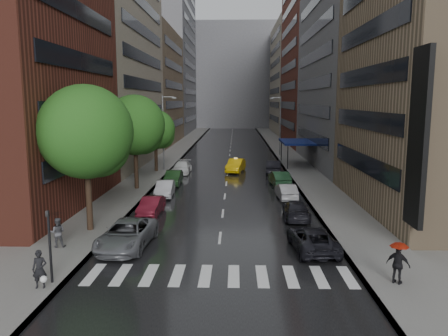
{
  "coord_description": "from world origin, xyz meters",
  "views": [
    {
      "loc": [
        0.97,
        -22.45,
        8.59
      ],
      "look_at": [
        0.0,
        13.37,
        3.0
      ],
      "focal_mm": 35.0,
      "sensor_mm": 36.0,
      "label": 1
    }
  ],
  "objects": [
    {
      "name": "road",
      "position": [
        0.0,
        50.0,
        0.01
      ],
      "size": [
        14.0,
        140.0,
        0.01
      ],
      "primitive_type": "cube",
      "color": "black",
      "rests_on": "ground"
    },
    {
      "name": "ped_red_umbrella",
      "position": [
        8.5,
        -3.02,
        1.33
      ],
      "size": [
        1.13,
        1.01,
        2.01
      ],
      "color": "black",
      "rests_on": "sidewalk_right"
    },
    {
      "name": "crosswalk",
      "position": [
        0.2,
        -2.0,
        0.01
      ],
      "size": [
        13.15,
        2.8,
        0.01
      ],
      "color": "silver",
      "rests_on": "ground"
    },
    {
      "name": "building_far",
      "position": [
        0.0,
        118.0,
        16.0
      ],
      "size": [
        40.0,
        14.0,
        32.0
      ],
      "primitive_type": "cube",
      "color": "slate",
      "rests_on": "ground"
    },
    {
      "name": "ped_black_umbrella",
      "position": [
        -9.31,
        1.62,
        1.38
      ],
      "size": [
        0.96,
        0.98,
        2.09
      ],
      "color": "#4A4A4F",
      "rests_on": "sidewalk_left"
    },
    {
      "name": "ground",
      "position": [
        0.0,
        0.0,
        0.0
      ],
      "size": [
        220.0,
        220.0,
        0.0
      ],
      "primitive_type": "plane",
      "color": "gray",
      "rests_on": "ground"
    },
    {
      "name": "sidewalk_left",
      "position": [
        -9.0,
        50.0,
        0.07
      ],
      "size": [
        4.0,
        140.0,
        0.15
      ],
      "primitive_type": "cube",
      "color": "gray",
      "rests_on": "ground"
    },
    {
      "name": "buildings_right",
      "position": [
        15.0,
        56.7,
        15.03
      ],
      "size": [
        8.05,
        109.1,
        36.0
      ],
      "color": "#937A5B",
      "rests_on": "ground"
    },
    {
      "name": "awning",
      "position": [
        8.98,
        35.0,
        3.13
      ],
      "size": [
        4.0,
        8.0,
        3.12
      ],
      "color": "navy",
      "rests_on": "sidewalk_right"
    },
    {
      "name": "parked_cars_right",
      "position": [
        5.4,
        14.21,
        0.72
      ],
      "size": [
        2.64,
        31.92,
        1.57
      ],
      "color": "black",
      "rests_on": "ground"
    },
    {
      "name": "buildings_left",
      "position": [
        -15.0,
        58.79,
        15.99
      ],
      "size": [
        8.0,
        108.0,
        38.0
      ],
      "color": "maroon",
      "rests_on": "ground"
    },
    {
      "name": "tree_near",
      "position": [
        -8.6,
        5.11,
        6.57
      ],
      "size": [
        6.02,
        6.02,
        9.6
      ],
      "color": "#382619",
      "rests_on": "ground"
    },
    {
      "name": "traffic_light",
      "position": [
        -7.6,
        -3.32,
        2.23
      ],
      "size": [
        0.18,
        0.15,
        3.45
      ],
      "color": "black",
      "rests_on": "sidewalk_left"
    },
    {
      "name": "street_lamp_right",
      "position": [
        7.72,
        45.0,
        4.89
      ],
      "size": [
        1.74,
        0.22,
        9.0
      ],
      "color": "gray",
      "rests_on": "sidewalk_right"
    },
    {
      "name": "taxi",
      "position": [
        0.97,
        29.52,
        0.79
      ],
      "size": [
        2.56,
        5.03,
        1.58
      ],
      "primitive_type": "imported",
      "rotation": [
        0.0,
        0.0,
        -0.19
      ],
      "color": "#DFAC0B",
      "rests_on": "ground"
    },
    {
      "name": "parked_cars_left",
      "position": [
        -5.4,
        13.48,
        0.73
      ],
      "size": [
        3.0,
        31.76,
        1.57
      ],
      "color": "slate",
      "rests_on": "ground"
    },
    {
      "name": "tree_mid",
      "position": [
        -8.6,
        18.73,
        6.24
      ],
      "size": [
        5.72,
        5.72,
        9.12
      ],
      "color": "#382619",
      "rests_on": "ground"
    },
    {
      "name": "sidewalk_right",
      "position": [
        9.0,
        50.0,
        0.07
      ],
      "size": [
        4.0,
        140.0,
        0.15
      ],
      "primitive_type": "cube",
      "color": "gray",
      "rests_on": "ground"
    },
    {
      "name": "street_lamp_left",
      "position": [
        -7.72,
        30.0,
        4.89
      ],
      "size": [
        1.74,
        0.22,
        9.0
      ],
      "color": "gray",
      "rests_on": "sidewalk_left"
    },
    {
      "name": "ped_bag_walker",
      "position": [
        -7.86,
        -3.93,
        1.0
      ],
      "size": [
        0.71,
        0.52,
        1.76
      ],
      "color": "black",
      "rests_on": "sidewalk_left"
    },
    {
      "name": "tree_far",
      "position": [
        -8.6,
        29.23,
        5.11
      ],
      "size": [
        4.69,
        4.69,
        7.48
      ],
      "color": "#382619",
      "rests_on": "ground"
    }
  ]
}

